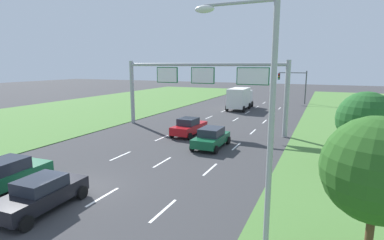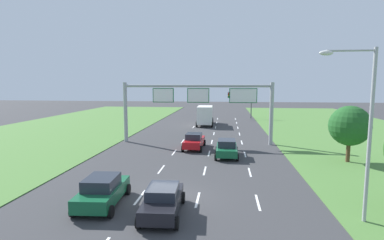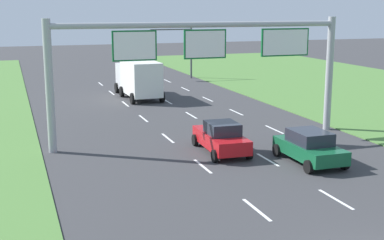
{
  "view_description": "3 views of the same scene",
  "coord_description": "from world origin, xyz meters",
  "px_view_note": "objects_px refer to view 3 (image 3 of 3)",
  "views": [
    {
      "loc": [
        11.64,
        -11.03,
        6.53
      ],
      "look_at": [
        0.66,
        13.37,
        1.62
      ],
      "focal_mm": 28.0,
      "sensor_mm": 36.0,
      "label": 1
    },
    {
      "loc": [
        3.33,
        -16.92,
        6.79
      ],
      "look_at": [
        -0.38,
        15.85,
        2.83
      ],
      "focal_mm": 28.0,
      "sensor_mm": 36.0,
      "label": 2
    },
    {
      "loc": [
        -10.29,
        -11.35,
        7.55
      ],
      "look_at": [
        -1.33,
        14.82,
        1.7
      ],
      "focal_mm": 50.0,
      "sensor_mm": 36.0,
      "label": 3
    }
  ],
  "objects_px": {
    "car_lead_silver": "(310,147)",
    "sign_gantry": "(206,55)",
    "box_truck": "(138,78)",
    "traffic_light_mast": "(174,43)",
    "car_mid_lane": "(221,137)"
  },
  "relations": [
    {
      "from": "car_lead_silver",
      "to": "sign_gantry",
      "type": "xyz_separation_m",
      "value": [
        -3.21,
        6.12,
        4.12
      ]
    },
    {
      "from": "car_lead_silver",
      "to": "box_truck",
      "type": "height_order",
      "value": "box_truck"
    },
    {
      "from": "car_lead_silver",
      "to": "traffic_light_mast",
      "type": "relative_size",
      "value": 0.75
    },
    {
      "from": "box_truck",
      "to": "sign_gantry",
      "type": "bearing_deg",
      "value": -90.27
    },
    {
      "from": "car_mid_lane",
      "to": "box_truck",
      "type": "xyz_separation_m",
      "value": [
        -0.11,
        18.5,
        0.91
      ]
    },
    {
      "from": "car_mid_lane",
      "to": "traffic_light_mast",
      "type": "distance_m",
      "value": 30.16
    },
    {
      "from": "car_lead_silver",
      "to": "traffic_light_mast",
      "type": "height_order",
      "value": "traffic_light_mast"
    },
    {
      "from": "sign_gantry",
      "to": "box_truck",
      "type": "bearing_deg",
      "value": 91.17
    },
    {
      "from": "box_truck",
      "to": "sign_gantry",
      "type": "relative_size",
      "value": 0.42
    },
    {
      "from": "car_mid_lane",
      "to": "sign_gantry",
      "type": "relative_size",
      "value": 0.26
    },
    {
      "from": "box_truck",
      "to": "traffic_light_mast",
      "type": "height_order",
      "value": "traffic_light_mast"
    },
    {
      "from": "traffic_light_mast",
      "to": "car_lead_silver",
      "type": "bearing_deg",
      "value": -95.2
    },
    {
      "from": "car_mid_lane",
      "to": "traffic_light_mast",
      "type": "xyz_separation_m",
      "value": [
        6.38,
        29.32,
        3.05
      ]
    },
    {
      "from": "car_lead_silver",
      "to": "box_truck",
      "type": "distance_m",
      "value": 21.98
    },
    {
      "from": "sign_gantry",
      "to": "traffic_light_mast",
      "type": "relative_size",
      "value": 3.08
    }
  ]
}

